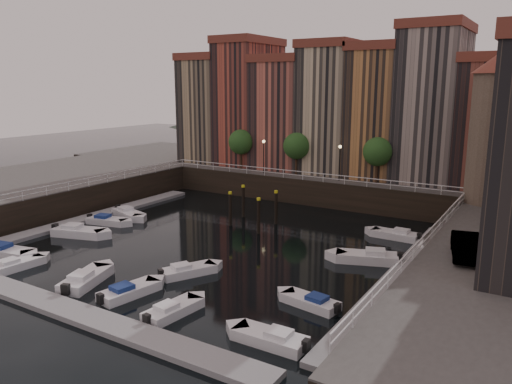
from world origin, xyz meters
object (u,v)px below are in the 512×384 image
Objects in this scene: boat_left_1 at (78,232)px; car_c at (483,247)px; car_b at (466,248)px; corner_tower at (496,126)px; boat_left_0 at (6,252)px; mooring_pilings at (252,209)px; boat_left_2 at (107,221)px; car_a at (508,208)px; gangway at (445,221)px.

car_c is at bearing -9.57° from boat_left_1.
boat_left_1 is 1.17× the size of car_b.
boat_left_0 is at bearing -140.21° from corner_tower.
corner_tower is 23.93m from mooring_pilings.
boat_left_2 is (-33.27, -16.19, -9.85)m from corner_tower.
car_a is 0.86× the size of car_c.
mooring_pilings is at bearing 18.57° from boat_left_2.
car_a is 0.86× the size of car_b.
gangway is at bearing 26.43° from boat_left_0.
boat_left_1 is 1.17× the size of boat_left_2.
corner_tower is at bearing 15.52° from boat_left_1.
boat_left_0 is (-32.83, -27.34, -9.81)m from corner_tower.
boat_left_1 is 4.38m from boat_left_2.
car_c is at bearing -84.48° from corner_tower.
car_a is at bearing 107.82° from car_c.
car_b is at bearing -11.18° from boat_left_1.
corner_tower reaches higher than car_c.
boat_left_1 is at bearing 75.34° from boat_left_0.
car_a reaches higher than boat_left_2.
gangway is 33.56m from boat_left_1.
boat_left_1 is at bearing -165.33° from car_a.
boat_left_1 is (0.45, 6.87, 0.02)m from boat_left_0.
car_b is at bearing 5.87° from boat_left_0.
car_c is (33.94, 4.30, 3.26)m from boat_left_1.
boat_left_1 is 33.41m from car_b.
boat_left_1 is at bearing -153.37° from car_c.
car_a is 13.46m from car_b.
boat_left_0 is 1.28× the size of car_a.
car_a is at bearing 23.18° from boat_left_0.
car_c reaches higher than boat_left_1.
gangway is 5.16m from car_a.
boat_left_0 is at bearing -99.64° from boat_left_2.
car_a is at bearing 9.12° from boat_left_1.
corner_tower is at bearing 114.93° from car_c.
boat_left_0 reaches higher than boat_left_2.
gangway reaches higher than boat_left_1.
corner_tower is at bearing 22.96° from mooring_pilings.
boat_left_1 is 1.17× the size of car_c.
car_c is (34.39, 11.17, 3.28)m from boat_left_0.
boat_left_2 is 37.43m from car_a.
car_c is at bearing -102.82° from car_a.
gangway reaches higher than boat_left_0.
boat_left_0 is at bearing -142.65° from gangway.
boat_left_2 is (-0.44, 11.15, -0.04)m from boat_left_0.
car_b reaches higher than car_a.
car_c is at bearing -69.07° from gangway.
car_c reaches higher than gangway.
gangway is 18.18m from mooring_pilings.
gangway is 1.65× the size of boat_left_0.
boat_left_0 is 36.31m from car_c.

